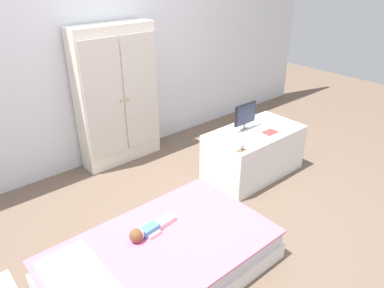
{
  "coord_description": "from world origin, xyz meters",
  "views": [
    {
      "loc": [
        -1.58,
        -1.75,
        1.96
      ],
      "look_at": [
        0.21,
        0.35,
        0.55
      ],
      "focal_mm": 33.74,
      "sensor_mm": 36.0,
      "label": 1
    }
  ],
  "objects_px": {
    "tv_monitor": "(245,115)",
    "book_red": "(270,132)",
    "bed": "(162,259)",
    "wardrobe": "(117,97)",
    "rocking_horse_toy": "(242,146)",
    "doll": "(145,231)",
    "tv_stand": "(253,152)"
  },
  "relations": [
    {
      "from": "tv_monitor",
      "to": "book_red",
      "type": "distance_m",
      "value": 0.29
    },
    {
      "from": "bed",
      "to": "book_red",
      "type": "bearing_deg",
      "value": 13.08
    },
    {
      "from": "bed",
      "to": "book_red",
      "type": "xyz_separation_m",
      "value": [
        1.57,
        0.36,
        0.36
      ]
    },
    {
      "from": "book_red",
      "to": "wardrobe",
      "type": "bearing_deg",
      "value": 126.53
    },
    {
      "from": "wardrobe",
      "to": "rocking_horse_toy",
      "type": "xyz_separation_m",
      "value": [
        0.44,
        -1.32,
        -0.19
      ]
    },
    {
      "from": "tv_monitor",
      "to": "book_red",
      "type": "relative_size",
      "value": 1.97
    },
    {
      "from": "tv_monitor",
      "to": "book_red",
      "type": "bearing_deg",
      "value": -58.18
    },
    {
      "from": "rocking_horse_toy",
      "to": "bed",
      "type": "bearing_deg",
      "value": -165.06
    },
    {
      "from": "doll",
      "to": "wardrobe",
      "type": "relative_size",
      "value": 0.27
    },
    {
      "from": "rocking_horse_toy",
      "to": "book_red",
      "type": "relative_size",
      "value": 0.78
    },
    {
      "from": "wardrobe",
      "to": "book_red",
      "type": "distance_m",
      "value": 1.57
    },
    {
      "from": "doll",
      "to": "wardrobe",
      "type": "distance_m",
      "value": 1.67
    },
    {
      "from": "rocking_horse_toy",
      "to": "book_red",
      "type": "bearing_deg",
      "value": 8.79
    },
    {
      "from": "tv_stand",
      "to": "rocking_horse_toy",
      "type": "relative_size",
      "value": 9.08
    },
    {
      "from": "tv_monitor",
      "to": "rocking_horse_toy",
      "type": "relative_size",
      "value": 2.53
    },
    {
      "from": "tv_stand",
      "to": "rocking_horse_toy",
      "type": "bearing_deg",
      "value": -154.48
    },
    {
      "from": "bed",
      "to": "doll",
      "type": "height_order",
      "value": "doll"
    },
    {
      "from": "doll",
      "to": "rocking_horse_toy",
      "type": "relative_size",
      "value": 3.65
    },
    {
      "from": "tv_stand",
      "to": "tv_monitor",
      "type": "xyz_separation_m",
      "value": [
        -0.06,
        0.09,
        0.39
      ]
    },
    {
      "from": "bed",
      "to": "tv_stand",
      "type": "bearing_deg",
      "value": 17.97
    },
    {
      "from": "doll",
      "to": "book_red",
      "type": "bearing_deg",
      "value": 7.64
    },
    {
      "from": "tv_stand",
      "to": "book_red",
      "type": "xyz_separation_m",
      "value": [
        0.07,
        -0.12,
        0.25
      ]
    },
    {
      "from": "doll",
      "to": "rocking_horse_toy",
      "type": "distance_m",
      "value": 1.15
    },
    {
      "from": "tv_stand",
      "to": "rocking_horse_toy",
      "type": "height_order",
      "value": "rocking_horse_toy"
    },
    {
      "from": "doll",
      "to": "wardrobe",
      "type": "xyz_separation_m",
      "value": [
        0.67,
        1.46,
        0.43
      ]
    },
    {
      "from": "doll",
      "to": "rocking_horse_toy",
      "type": "xyz_separation_m",
      "value": [
        1.12,
        0.14,
        0.24
      ]
    },
    {
      "from": "wardrobe",
      "to": "rocking_horse_toy",
      "type": "relative_size",
      "value": 13.38
    },
    {
      "from": "bed",
      "to": "wardrobe",
      "type": "xyz_separation_m",
      "value": [
        0.64,
        1.61,
        0.6
      ]
    },
    {
      "from": "rocking_horse_toy",
      "to": "doll",
      "type": "bearing_deg",
      "value": -172.86
    },
    {
      "from": "tv_stand",
      "to": "tv_monitor",
      "type": "height_order",
      "value": "tv_monitor"
    },
    {
      "from": "doll",
      "to": "tv_monitor",
      "type": "distance_m",
      "value": 1.57
    },
    {
      "from": "book_red",
      "to": "tv_monitor",
      "type": "bearing_deg",
      "value": 121.82
    }
  ]
}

